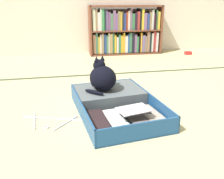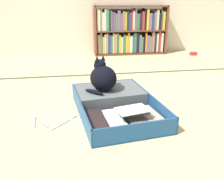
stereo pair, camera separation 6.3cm
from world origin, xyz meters
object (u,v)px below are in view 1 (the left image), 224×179
at_px(bookshelf, 125,32).
at_px(clothes_hanger, 51,121).
at_px(open_suitcase, 113,103).
at_px(small_red_pouch, 188,53).
at_px(black_cat, 102,78).

xyz_separation_m(bookshelf, clothes_hanger, (-1.08, -2.18, -0.35)).
relative_size(open_suitcase, clothes_hanger, 2.07).
bearing_deg(open_suitcase, clothes_hanger, -164.07).
distance_m(open_suitcase, small_red_pouch, 2.39).
relative_size(open_suitcase, black_cat, 2.98).
xyz_separation_m(open_suitcase, small_red_pouch, (1.58, 1.79, -0.03)).
relative_size(bookshelf, open_suitcase, 1.26).
relative_size(black_cat, small_red_pouch, 3.06).
distance_m(clothes_hanger, small_red_pouch, 2.83).
relative_size(bookshelf, small_red_pouch, 11.51).
xyz_separation_m(bookshelf, black_cat, (-0.67, -1.92, -0.12)).
bearing_deg(open_suitcase, bookshelf, 73.73).
relative_size(open_suitcase, small_red_pouch, 9.12).
bearing_deg(black_cat, bookshelf, 70.88).
xyz_separation_m(black_cat, small_red_pouch, (1.65, 1.66, -0.21)).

